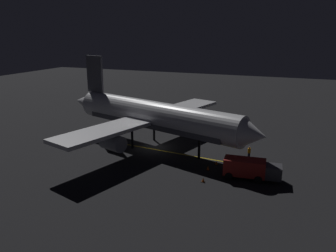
% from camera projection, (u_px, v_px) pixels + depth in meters
% --- Properties ---
extents(ground_plane, '(180.00, 180.00, 0.20)m').
position_uv_depth(ground_plane, '(156.00, 148.00, 50.30)').
color(ground_plane, black).
extents(apron_guide_stripe, '(2.33, 23.10, 0.01)m').
position_uv_depth(apron_guide_stripe, '(178.00, 153.00, 47.67)').
color(apron_guide_stripe, gold).
rests_on(apron_guide_stripe, ground_plane).
extents(airliner, '(31.79, 34.89, 12.91)m').
position_uv_depth(airliner, '(152.00, 116.00, 49.35)').
color(airliner, white).
rests_on(airliner, ground_plane).
extents(baggage_truck, '(2.67, 6.71, 2.38)m').
position_uv_depth(baggage_truck, '(250.00, 169.00, 39.17)').
color(baggage_truck, maroon).
rests_on(baggage_truck, ground_plane).
extents(catering_truck, '(4.96, 5.90, 2.41)m').
position_uv_depth(catering_truck, '(185.00, 122.00, 59.47)').
color(catering_truck, maroon).
rests_on(catering_truck, ground_plane).
extents(ground_crew_worker, '(0.40, 0.40, 1.74)m').
position_uv_depth(ground_crew_worker, '(249.00, 153.00, 45.47)').
color(ground_crew_worker, black).
rests_on(ground_crew_worker, ground_plane).
extents(traffic_cone_near_left, '(0.50, 0.50, 0.55)m').
position_uv_depth(traffic_cone_near_left, '(216.00, 163.00, 43.66)').
color(traffic_cone_near_left, '#EA590F').
rests_on(traffic_cone_near_left, ground_plane).
extents(traffic_cone_near_right, '(0.50, 0.50, 0.55)m').
position_uv_depth(traffic_cone_near_right, '(203.00, 180.00, 38.59)').
color(traffic_cone_near_right, '#EA590F').
rests_on(traffic_cone_near_right, ground_plane).
extents(traffic_cone_under_wing, '(0.50, 0.50, 0.55)m').
position_uv_depth(traffic_cone_under_wing, '(208.00, 168.00, 41.91)').
color(traffic_cone_under_wing, '#EA590F').
rests_on(traffic_cone_under_wing, ground_plane).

